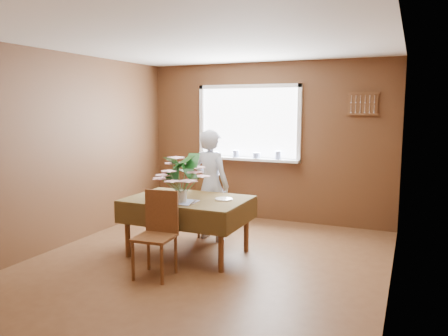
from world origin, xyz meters
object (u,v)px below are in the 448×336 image
at_px(chair_far, 212,203).
at_px(chair_near, 158,229).
at_px(dining_table, 188,205).
at_px(flower_bouquet, 181,174).
at_px(seated_woman, 211,185).

xyz_separation_m(chair_far, chair_near, (0.05, -1.47, 0.01)).
distance_m(dining_table, flower_bouquet, 0.49).
bearing_deg(dining_table, chair_far, 92.39).
distance_m(dining_table, seated_woman, 0.68).
distance_m(chair_near, flower_bouquet, 0.71).
height_order(chair_far, flower_bouquet, flower_bouquet).
xyz_separation_m(dining_table, seated_woman, (0.00, 0.67, 0.14)).
height_order(chair_near, seated_woman, seated_woman).
bearing_deg(flower_bouquet, seated_woman, 93.39).
bearing_deg(chair_far, dining_table, 84.45).
distance_m(chair_far, seated_woman, 0.28).
height_order(chair_far, chair_near, chair_near).
bearing_deg(dining_table, seated_woman, 90.00).
height_order(chair_near, flower_bouquet, flower_bouquet).
relative_size(chair_far, chair_near, 0.99).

